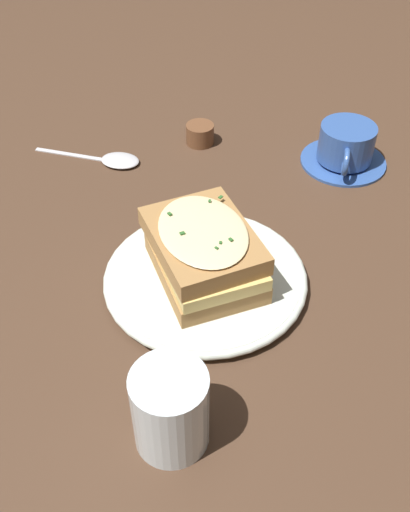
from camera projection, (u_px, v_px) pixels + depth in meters
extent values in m
plane|color=#473021|center=(220.00, 291.00, 0.74)|extent=(2.40, 2.40, 0.00)
cylinder|color=silver|center=(205.00, 280.00, 0.74)|extent=(0.24, 0.24, 0.02)
torus|color=silver|center=(205.00, 278.00, 0.74)|extent=(0.25, 0.25, 0.01)
cube|color=#A37542|center=(205.00, 267.00, 0.73)|extent=(0.18, 0.18, 0.02)
cube|color=#E0C16B|center=(205.00, 255.00, 0.72)|extent=(0.18, 0.18, 0.02)
cube|color=#A37542|center=(204.00, 239.00, 0.71)|extent=(0.17, 0.18, 0.02)
ellipsoid|color=beige|center=(204.00, 229.00, 0.69)|extent=(0.16, 0.17, 0.01)
cube|color=#2D6028|center=(221.00, 197.00, 0.73)|extent=(0.01, 0.00, 0.00)
cube|color=#2D6028|center=(221.00, 242.00, 0.67)|extent=(0.01, 0.00, 0.00)
cube|color=#2D6028|center=(232.00, 239.00, 0.68)|extent=(0.01, 0.01, 0.00)
cube|color=#2D6028|center=(183.00, 233.00, 0.68)|extent=(0.00, 0.00, 0.00)
cube|color=#2D6028|center=(217.00, 248.00, 0.66)|extent=(0.00, 0.00, 0.00)
cube|color=#2D6028|center=(210.00, 201.00, 0.73)|extent=(0.01, 0.00, 0.00)
cube|color=#2D6028|center=(171.00, 212.00, 0.71)|extent=(0.01, 0.01, 0.00)
cube|color=#2D6028|center=(182.00, 233.00, 0.68)|extent=(0.01, 0.01, 0.00)
cylinder|color=#33569E|center=(343.00, 160.00, 0.94)|extent=(0.13, 0.13, 0.01)
cylinder|color=#33569E|center=(346.00, 143.00, 0.92)|extent=(0.09, 0.09, 0.06)
cylinder|color=#381E0F|center=(349.00, 131.00, 0.91)|extent=(0.07, 0.07, 0.00)
torus|color=#33569E|center=(346.00, 162.00, 0.88)|extent=(0.04, 0.02, 0.04)
cylinder|color=silver|center=(170.00, 410.00, 0.56)|extent=(0.07, 0.07, 0.09)
cube|color=silver|center=(70.00, 154.00, 0.96)|extent=(0.04, 0.12, 0.00)
ellipsoid|color=silver|center=(120.00, 160.00, 0.94)|extent=(0.06, 0.07, 0.01)
cylinder|color=brown|center=(200.00, 134.00, 0.98)|extent=(0.05, 0.05, 0.03)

